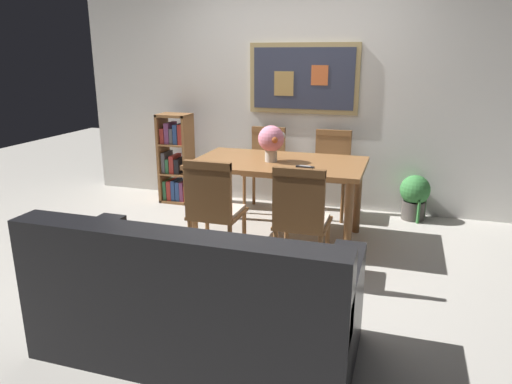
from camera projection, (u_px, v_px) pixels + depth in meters
ground_plane at (251, 257)px, 4.06m from camera, size 12.00×12.00×0.00m
wall_back_with_painting at (298, 90)px, 5.23m from camera, size 5.20×0.14×2.60m
dining_table at (279, 171)px, 4.33m from camera, size 1.55×0.91×0.75m
dining_chair_far_right at (331, 166)px, 5.03m from camera, size 0.40×0.41×0.91m
dining_chair_near_right at (301, 214)px, 3.51m from camera, size 0.40×0.41×0.91m
dining_chair_near_left at (213, 205)px, 3.73m from camera, size 0.40×0.41×0.91m
dining_chair_far_left at (266, 162)px, 5.23m from camera, size 0.40×0.41×0.91m
leather_couch at (195, 304)px, 2.69m from camera, size 1.80×0.84×0.84m
bookshelf at (176, 162)px, 5.50m from camera, size 0.37×0.28×1.04m
potted_ivy at (415, 196)px, 4.95m from camera, size 0.31×0.31×0.54m
flower_vase at (271, 140)px, 4.23m from camera, size 0.24×0.23×0.33m
tv_remote at (305, 167)px, 4.02m from camera, size 0.16×0.06×0.02m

